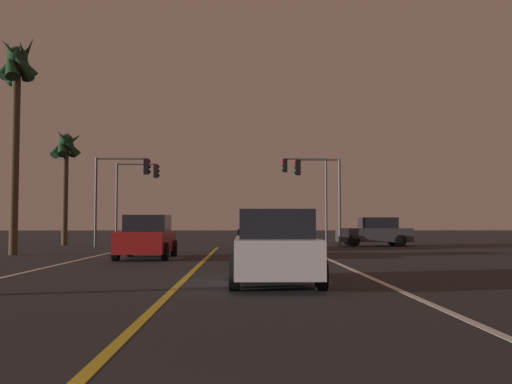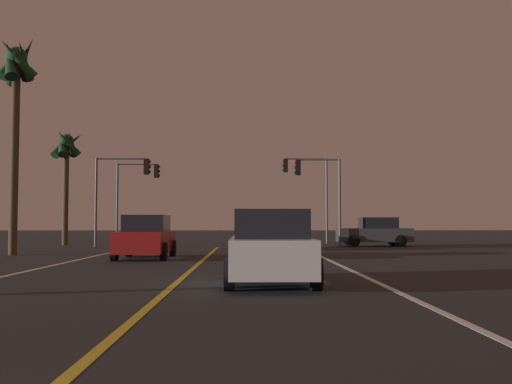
{
  "view_description": "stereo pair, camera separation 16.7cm",
  "coord_description": "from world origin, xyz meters",
  "views": [
    {
      "loc": [
        1.48,
        -2.01,
        1.42
      ],
      "look_at": [
        2.17,
        31.45,
        3.14
      ],
      "focal_mm": 41.27,
      "sensor_mm": 36.0,
      "label": 1
    },
    {
      "loc": [
        1.64,
        -2.01,
        1.42
      ],
      "look_at": [
        2.17,
        31.45,
        3.14
      ],
      "focal_mm": 41.27,
      "sensor_mm": 36.0,
      "label": 2
    }
  ],
  "objects": [
    {
      "name": "car_crossing_side",
      "position": [
        9.26,
        32.84,
        0.82
      ],
      "size": [
        4.3,
        2.02,
        1.7
      ],
      "rotation": [
        0.0,
        0.0,
        3.14
      ],
      "color": "black",
      "rests_on": "ground"
    },
    {
      "name": "traffic_light_near_left",
      "position": [
        -5.46,
        31.73,
        3.82
      ],
      "size": [
        3.2,
        0.36,
        5.11
      ],
      "color": "#4C4C51",
      "rests_on": "ground"
    },
    {
      "name": "lane_edge_right",
      "position": [
        4.72,
        12.62,
        0.0
      ],
      "size": [
        0.16,
        37.23,
        0.01
      ],
      "primitive_type": "cube",
      "color": "silver",
      "rests_on": "ground"
    },
    {
      "name": "palm_tree_left_mid",
      "position": [
        -8.5,
        23.69,
        7.62
      ],
      "size": [
        1.97,
        1.91,
        9.67
      ],
      "color": "#473826",
      "rests_on": "ground"
    },
    {
      "name": "palm_tree_left_far",
      "position": [
        -9.66,
        34.7,
        5.79
      ],
      "size": [
        2.1,
        2.11,
        7.32
      ],
      "color": "#473826",
      "rests_on": "ground"
    },
    {
      "name": "car_ahead_far",
      "position": [
        2.06,
        28.64,
        0.82
      ],
      "size": [
        2.02,
        4.3,
        1.7
      ],
      "rotation": [
        0.0,
        0.0,
        1.57
      ],
      "color": "black",
      "rests_on": "ground"
    },
    {
      "name": "car_lead_same_lane",
      "position": [
        2.18,
        11.49,
        0.82
      ],
      "size": [
        2.02,
        4.3,
        1.7
      ],
      "rotation": [
        0.0,
        0.0,
        1.57
      ],
      "color": "black",
      "rests_on": "ground"
    },
    {
      "name": "car_oncoming",
      "position": [
        -2.31,
        21.1,
        0.82
      ],
      "size": [
        2.02,
        4.3,
        1.7
      ],
      "rotation": [
        0.0,
        0.0,
        -1.57
      ],
      "color": "black",
      "rests_on": "ground"
    },
    {
      "name": "lane_center_divider",
      "position": [
        0.0,
        12.62,
        0.0
      ],
      "size": [
        0.16,
        37.23,
        0.01
      ],
      "primitive_type": "cube",
      "color": "gold",
      "rests_on": "ground"
    },
    {
      "name": "traffic_light_near_right",
      "position": [
        5.71,
        31.73,
        3.77
      ],
      "size": [
        2.73,
        0.36,
        5.08
      ],
      "rotation": [
        0.0,
        0.0,
        3.14
      ],
      "color": "#4C4C51",
      "rests_on": "ground"
    },
    {
      "name": "street_lamp_right_near",
      "position": [
        6.18,
        8.81,
        5.13
      ],
      "size": [
        2.49,
        0.44,
        8.05
      ],
      "rotation": [
        0.0,
        0.0,
        3.14
      ],
      "color": "#4C4C51",
      "rests_on": "ground"
    },
    {
      "name": "traffic_light_far_right",
      "position": [
        5.59,
        37.23,
        4.23
      ],
      "size": [
        3.08,
        0.36,
        5.72
      ],
      "rotation": [
        0.0,
        0.0,
        3.14
      ],
      "color": "#4C4C51",
      "rests_on": "ground"
    },
    {
      "name": "traffic_light_far_left",
      "position": [
        -5.63,
        37.23,
        3.96
      ],
      "size": [
        2.92,
        0.36,
        5.33
      ],
      "color": "#4C4C51",
      "rests_on": "ground"
    }
  ]
}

